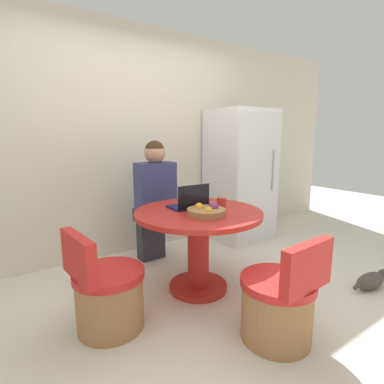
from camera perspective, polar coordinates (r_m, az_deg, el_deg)
ground_plane at (r=2.64m, az=4.36°, el=-20.70°), size 12.00×12.00×0.00m
wall_back at (r=3.59m, az=-11.21°, el=9.33°), size 7.00×0.06×2.60m
refrigerator at (r=4.04m, az=9.18°, el=3.15°), size 0.75×0.71×1.70m
dining_table at (r=2.66m, az=1.23°, el=-8.21°), size 1.11×1.11×0.73m
chair_left_side at (r=2.33m, az=-15.78°, el=-18.40°), size 0.51×0.50×0.74m
chair_near_camera at (r=2.22m, az=16.23°, el=-19.95°), size 0.50×0.50×0.74m
person_seated at (r=3.23m, az=-7.25°, el=-0.84°), size 0.40×0.37×1.32m
laptop at (r=2.68m, az=-0.49°, el=-2.12°), size 0.33×0.22×0.22m
fruit_bowl at (r=2.45m, az=2.78°, el=-3.70°), size 0.32×0.32×0.10m
coffee_cup at (r=2.76m, az=5.64°, el=-1.94°), size 0.09×0.09×0.08m
cat at (r=3.27m, az=31.03°, el=-14.21°), size 0.45×0.18×0.16m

